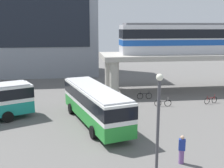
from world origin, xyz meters
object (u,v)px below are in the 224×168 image
(bicycle_red, at_px, (211,100))
(pedestrian_walking_across, at_px, (182,150))
(train, at_px, (197,38))
(station_building, at_px, (15,20))
(bus_main, at_px, (95,101))
(bicycle_silver, at_px, (163,103))
(bicycle_black, at_px, (144,96))

(bicycle_red, bearing_deg, pedestrian_walking_across, -123.68)
(train, relative_size, bicycle_red, 11.53)
(station_building, xyz_separation_m, bus_main, (11.40, -27.25, -7.34))
(bicycle_silver, bearing_deg, bicycle_red, 3.47)
(bus_main, bearing_deg, bicycle_black, 49.61)
(bicycle_red, xyz_separation_m, bicycle_silver, (-5.55, -0.34, 0.00))
(station_building, bearing_deg, bus_main, -67.30)
(pedestrian_walking_across, bearing_deg, bicycle_red, 56.32)
(station_building, distance_m, bus_main, 30.44)
(bus_main, distance_m, bicycle_black, 9.98)
(bicycle_red, distance_m, bicycle_silver, 5.56)
(station_building, xyz_separation_m, pedestrian_walking_across, (16.13, -35.20, -8.46))
(station_building, distance_m, train, 30.25)
(train, distance_m, bicycle_black, 10.82)
(train, bearing_deg, bicycle_black, -153.97)
(bicycle_silver, height_order, bicycle_black, same)
(train, height_order, bicycle_black, train)
(bus_main, height_order, bicycle_black, bus_main)
(train, height_order, bicycle_silver, train)
(train, height_order, bicycle_red, train)
(station_building, distance_m, bicycle_black, 28.05)
(station_building, height_order, bicycle_silver, station_building)
(train, bearing_deg, station_building, 148.08)
(bus_main, distance_m, bicycle_silver, 8.82)
(bicycle_silver, bearing_deg, bicycle_black, 109.72)
(train, distance_m, bicycle_silver, 11.64)
(bus_main, xyz_separation_m, pedestrian_walking_across, (4.73, -7.95, -1.12))
(bicycle_silver, xyz_separation_m, bicycle_black, (-1.16, 3.24, 0.00))
(bicycle_red, height_order, bicycle_black, same)
(station_building, relative_size, train, 1.38)
(bicycle_black, bearing_deg, train, 26.03)
(station_building, height_order, bicycle_black, station_building)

